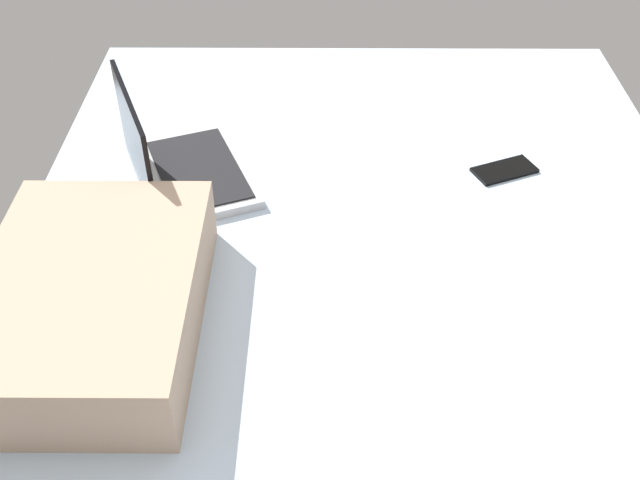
# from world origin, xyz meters

# --- Properties ---
(bed_mattress) EXTENTS (1.80, 1.40, 0.18)m
(bed_mattress) POSITION_xyz_m (0.00, 0.00, 0.09)
(bed_mattress) COLOR silver
(bed_mattress) RESTS_ON ground
(laptop) EXTENTS (0.39, 0.34, 0.23)m
(laptop) POSITION_xyz_m (0.24, 0.40, 0.22)
(laptop) COLOR #B7BABC
(laptop) RESTS_ON bed_mattress
(cell_phone) EXTENTS (0.12, 0.16, 0.01)m
(cell_phone) POSITION_xyz_m (0.28, -0.32, 0.18)
(cell_phone) COLOR black
(cell_phone) RESTS_ON bed_mattress
(pillow) EXTENTS (0.52, 0.36, 0.13)m
(pillow) POSITION_xyz_m (-0.20, 0.48, 0.24)
(pillow) COLOR tan
(pillow) RESTS_ON bed_mattress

